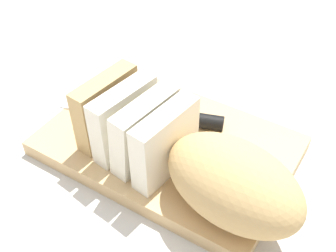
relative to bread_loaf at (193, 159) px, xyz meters
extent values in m
plane|color=beige|center=(0.08, -0.06, -0.08)|extent=(3.00, 3.00, 0.00)
cube|color=tan|center=(0.08, -0.06, -0.07)|extent=(0.40, 0.27, 0.03)
ellipsoid|color=tan|center=(-0.07, 0.01, 0.00)|extent=(0.21, 0.14, 0.11)
cube|color=#F2E8CC|center=(0.05, 0.00, 0.00)|extent=(0.04, 0.12, 0.11)
cube|color=#F2E8CC|center=(0.09, -0.01, 0.00)|extent=(0.05, 0.12, 0.11)
cube|color=#F2E8CC|center=(0.13, -0.01, 0.00)|extent=(0.05, 0.12, 0.11)
cube|color=tan|center=(0.17, -0.02, 0.00)|extent=(0.04, 0.12, 0.11)
cube|color=silver|center=(0.18, -0.07, -0.05)|extent=(0.22, 0.10, 0.00)
cylinder|color=black|center=(0.05, -0.12, -0.04)|extent=(0.06, 0.04, 0.03)
cube|color=silver|center=(0.07, -0.11, -0.04)|extent=(0.03, 0.03, 0.02)
sphere|color=#996633|center=(0.08, -0.04, -0.05)|extent=(0.01, 0.01, 0.01)
sphere|color=#996633|center=(0.03, -0.11, -0.05)|extent=(0.01, 0.01, 0.01)
camera|label=1|loc=(-0.20, 0.35, 0.43)|focal=45.77mm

